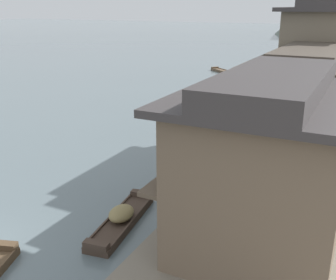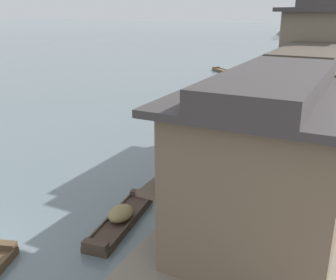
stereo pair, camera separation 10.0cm
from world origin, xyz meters
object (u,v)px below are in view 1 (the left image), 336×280
(boat_moored_second, at_px, (285,82))
(mooring_post_dock_far, at_px, (278,105))
(boat_moored_third, at_px, (223,71))
(boat_midriver_upstream, at_px, (122,219))
(mooring_post_dock_mid, at_px, (243,141))
(house_waterfront_tall, at_px, (318,65))
(house_waterfront_second, at_px, (304,109))
(house_waterfront_nearest, at_px, (268,162))
(mooring_post_dock_near, at_px, (168,217))
(boat_moored_nearest, at_px, (300,75))
(boat_midriver_drifting, at_px, (298,67))
(house_waterfront_narrow, at_px, (330,70))
(boat_moored_far, at_px, (277,97))

(boat_moored_second, height_order, mooring_post_dock_far, mooring_post_dock_far)
(boat_moored_third, xyz_separation_m, boat_midriver_upstream, (9.51, -40.29, 0.14))
(mooring_post_dock_mid, bearing_deg, boat_moored_second, 95.58)
(boat_moored_third, xyz_separation_m, house_waterfront_tall, (14.78, -23.79, 4.79))
(house_waterfront_tall, bearing_deg, house_waterfront_second, -87.18)
(house_waterfront_second, relative_size, mooring_post_dock_mid, 8.31)
(house_waterfront_nearest, height_order, mooring_post_dock_near, house_waterfront_nearest)
(boat_midriver_upstream, bearing_deg, mooring_post_dock_far, 83.36)
(boat_moored_nearest, xyz_separation_m, mooring_post_dock_mid, (1.79, -32.19, 0.93))
(boat_midriver_drifting, height_order, house_waterfront_narrow, house_waterfront_narrow)
(boat_moored_far, relative_size, mooring_post_dock_far, 4.56)
(boat_moored_far, bearing_deg, boat_midriver_drifting, 93.66)
(house_waterfront_nearest, bearing_deg, house_waterfront_tall, 91.66)
(boat_moored_third, xyz_separation_m, house_waterfront_nearest, (15.23, -39.54, 3.48))
(boat_midriver_drifting, xyz_separation_m, mooring_post_dock_far, (3.00, -28.00, 0.84))
(boat_moored_second, relative_size, house_waterfront_second, 0.73)
(house_waterfront_nearest, height_order, mooring_post_dock_far, house_waterfront_nearest)
(house_waterfront_second, bearing_deg, house_waterfront_narrow, 90.70)
(house_waterfront_tall, bearing_deg, house_waterfront_nearest, -88.34)
(mooring_post_dock_far, bearing_deg, house_waterfront_narrow, 53.60)
(house_waterfront_tall, xyz_separation_m, house_waterfront_narrow, (0.18, 7.41, -1.30))
(boat_midriver_upstream, distance_m, house_waterfront_tall, 17.93)
(boat_moored_third, bearing_deg, mooring_post_dock_far, -60.27)
(boat_moored_far, bearing_deg, mooring_post_dock_near, -86.45)
(house_waterfront_second, distance_m, house_waterfront_tall, 7.49)
(boat_moored_nearest, relative_size, house_waterfront_second, 0.64)
(boat_moored_second, relative_size, boat_moored_far, 1.20)
(boat_moored_third, relative_size, boat_midriver_upstream, 0.92)
(house_waterfront_second, relative_size, house_waterfront_narrow, 1.09)
(boat_moored_third, xyz_separation_m, boat_midriver_drifting, (8.80, 7.34, 0.14))
(boat_moored_second, height_order, boat_midriver_drifting, boat_midriver_drifting)
(house_waterfront_second, height_order, house_waterfront_narrow, same)
(house_waterfront_second, bearing_deg, boat_midriver_drifting, 99.36)
(boat_midriver_drifting, bearing_deg, mooring_post_dock_far, -83.88)
(house_waterfront_second, relative_size, mooring_post_dock_far, 7.54)
(boat_moored_third, bearing_deg, boat_midriver_upstream, -76.71)
(mooring_post_dock_far, bearing_deg, boat_moored_third, 119.73)
(boat_moored_nearest, relative_size, boat_midriver_drifting, 1.10)
(boat_moored_third, xyz_separation_m, mooring_post_dock_near, (11.80, -40.46, 0.89))
(house_waterfront_tall, bearing_deg, boat_moored_third, 121.85)
(boat_moored_far, xyz_separation_m, mooring_post_dock_mid, (1.71, -17.47, 0.93))
(boat_moored_second, bearing_deg, house_waterfront_nearest, -80.32)
(boat_moored_far, xyz_separation_m, house_waterfront_tall, (4.68, -10.79, 4.78))
(house_waterfront_nearest, height_order, house_waterfront_tall, house_waterfront_tall)
(house_waterfront_nearest, xyz_separation_m, mooring_post_dock_near, (-3.43, -0.91, -2.59))
(boat_midriver_drifting, bearing_deg, house_waterfront_nearest, -82.18)
(house_waterfront_nearest, relative_size, mooring_post_dock_mid, 8.87)
(house_waterfront_nearest, distance_m, mooring_post_dock_near, 4.40)
(house_waterfront_second, bearing_deg, mooring_post_dock_mid, 168.23)
(boat_moored_far, height_order, house_waterfront_nearest, house_waterfront_nearest)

